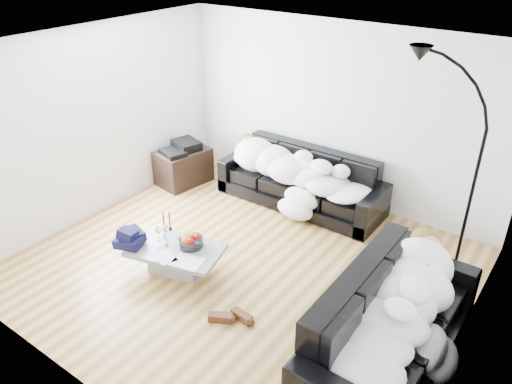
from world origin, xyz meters
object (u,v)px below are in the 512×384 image
Objects in this scene: shoes at (230,317)px; sofa_back at (301,179)px; fruit_bowl at (191,240)px; candle_right at (170,221)px; sleeper_right at (396,307)px; floor_lamp at (472,193)px; av_cabinet at (184,166)px; stereo at (182,147)px; wine_glass_b at (159,233)px; sleeper_back at (300,167)px; candle_left at (164,221)px; wine_glass_a at (166,232)px; coffee_table at (177,259)px; wine_glass_c at (166,240)px; sofa_right at (393,324)px.

sofa_back is at bearing 88.89° from shoes.
fruit_bowl is 1.15× the size of candle_right.
candle_right is at bearing 87.88° from sleeper_right.
candle_right is 0.11× the size of floor_lamp.
av_cabinet is 1.83× the size of stereo.
wine_glass_b is at bearing -105.82° from sofa_back.
fruit_bowl is 3.19m from floor_lamp.
av_cabinet reaches higher than fruit_bowl.
sleeper_back is 1.97m from av_cabinet.
floor_lamp is (4.27, 0.03, 0.53)m from stereo.
stereo is at bearing 124.79° from shoes.
candle_left is (-3.01, 0.06, -0.21)m from sleeper_right.
wine_glass_a is 2.14m from av_cabinet.
floor_lamp is (0.13, 1.65, 0.49)m from sleeper_right.
sleeper_right reaches higher than stereo.
coffee_table is 0.35m from wine_glass_a.
wine_glass_b is at bearing -132.92° from wine_glass_a.
stereo reaches higher than wine_glass_c.
floor_lamp reaches higher than wine_glass_a.
floor_lamp is (1.68, 2.10, 1.10)m from shoes.
sofa_right reaches higher than candle_left.
sleeper_right reaches higher than av_cabinet.
fruit_bowl is at bearing -35.05° from av_cabinet.
sofa_back reaches higher than wine_glass_b.
wine_glass_a reaches higher than shoes.
wine_glass_c is (-2.74, -0.18, -0.25)m from sleeper_right.
coffee_table is at bearing 10.84° from wine_glass_c.
coffee_table is 4.29× the size of candle_left.
wine_glass_a is at bearing -174.90° from floor_lamp.
wine_glass_c is at bearing 93.69° from sofa_right.
stereo is (-1.25, 1.76, 0.21)m from wine_glass_b.
candle_right reaches higher than shoes.
candle_right is 3.51m from floor_lamp.
wine_glass_a is 0.09m from wine_glass_b.
wine_glass_b is at bearing -36.58° from stereo.
candle_right is at bearing -33.66° from stereo.
stereo is 0.19× the size of floor_lamp.
candle_right is (0.05, 0.05, -0.00)m from candle_left.
candle_left reaches higher than coffee_table.
sofa_right is at bearing 0.00° from sleeper_right.
sleeper_back is at bearing 83.66° from fruit_bowl.
sofa_back is 1.08× the size of floor_lamp.
sleeper_back is 8.28× the size of candle_right.
av_cabinet is (-1.88, -0.49, -0.13)m from sofa_back.
coffee_table reaches higher than shoes.
wine_glass_c is at bearing 93.69° from sleeper_right.
shoes is 2.91m from floor_lamp.
coffee_table is at bearing -98.79° from sofa_back.
wine_glass_a is at bearing -37.87° from candle_left.
sleeper_back is 2.14m from candle_left.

